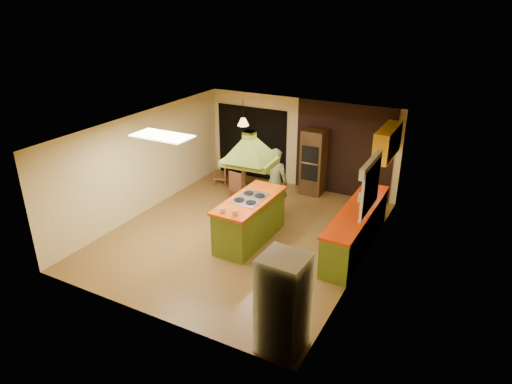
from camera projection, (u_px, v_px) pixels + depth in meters
The scene contains 21 objects.
ground at pixel (242, 234), 10.45m from camera, with size 6.50×6.50×0.00m, color olive.
room_walls at pixel (242, 183), 9.95m from camera, with size 5.50×6.50×6.50m.
ceiling_plane at pixel (241, 128), 9.44m from camera, with size 6.50×6.50×0.00m, color silver.
brick_panel at pixel (343, 150), 12.02m from camera, with size 2.64×0.03×2.50m, color #381E14.
nook_opening at pixel (252, 143), 13.28m from camera, with size 2.20×0.03×2.10m, color black.
right_counter at pixel (356, 229), 9.69m from camera, with size 0.62×3.05×0.92m.
upper_cabinets at pixel (388, 142), 10.34m from camera, with size 0.34×1.40×0.70m, color yellow.
window_right at pixel (371, 176), 8.90m from camera, with size 0.12×1.35×1.06m.
fluor_panel at pixel (162, 136), 8.95m from camera, with size 1.20×0.60×0.03m, color white.
kitchen_island at pixel (250, 219), 9.98m from camera, with size 0.85×2.04×1.02m.
range_hood at pixel (249, 143), 9.28m from camera, with size 1.09×0.82×0.80m.
man at pixel (275, 183), 10.96m from camera, with size 0.64×0.42×1.74m, color #4E4D29.
refrigerator at pixel (283, 304), 6.77m from camera, with size 0.67×0.64×1.64m, color silver.
wall_oven at pixel (314, 162), 12.24m from camera, with size 0.60×0.61×1.79m.
dining_table at pixel (244, 169), 12.71m from camera, with size 1.04×1.04×0.78m.
chair_left at pixel (221, 173), 13.01m from camera, with size 0.37×0.37×0.68m, color brown, non-canonical shape.
chair_near at pixel (240, 184), 12.14m from camera, with size 0.43×0.43×0.78m, color brown, non-canonical shape.
pendant_lamp at pixel (243, 122), 12.17m from camera, with size 0.31×0.31×0.20m, color #FF9E3F.
canister_large at pixel (371, 185), 10.39m from camera, with size 0.16×0.16×0.24m, color beige.
canister_medium at pixel (361, 198), 9.81m from camera, with size 0.14×0.14×0.20m, color beige.
canister_small at pixel (362, 198), 9.84m from camera, with size 0.11×0.11×0.14m, color #FFEDCD.
Camera 1 is at (4.59, -7.97, 5.07)m, focal length 32.00 mm.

